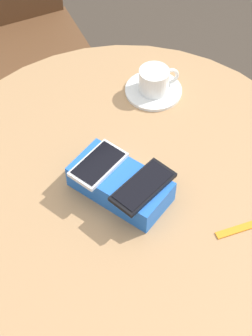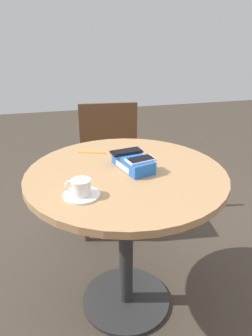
{
  "view_description": "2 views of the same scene",
  "coord_description": "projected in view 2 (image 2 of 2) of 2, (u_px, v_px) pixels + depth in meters",
  "views": [
    {
      "loc": [
        -0.6,
        0.46,
        1.71
      ],
      "look_at": [
        0.0,
        0.0,
        0.77
      ],
      "focal_mm": 60.0,
      "sensor_mm": 36.0,
      "label": 1
    },
    {
      "loc": [
        1.24,
        -0.29,
        1.36
      ],
      "look_at": [
        0.0,
        0.0,
        0.77
      ],
      "focal_mm": 35.0,
      "sensor_mm": 36.0,
      "label": 2
    }
  ],
  "objects": [
    {
      "name": "ground_plane",
      "position": [
        126.0,
        300.0,
        1.73
      ],
      "size": [
        8.0,
        8.0,
        0.0
      ],
      "primitive_type": "plane",
      "color": "#42382D"
    },
    {
      "name": "round_table",
      "position": [
        126.0,
        203.0,
        1.48
      ],
      "size": [
        0.87,
        0.87,
        0.75
      ],
      "color": "#2D2D2D",
      "rests_on": "ground_plane"
    },
    {
      "name": "phone_box",
      "position": [
        133.0,
        163.0,
        1.44
      ],
      "size": [
        0.23,
        0.16,
        0.06
      ],
      "color": "blue",
      "rests_on": "round_table"
    },
    {
      "name": "phone_black",
      "position": [
        126.0,
        152.0,
        1.47
      ],
      "size": [
        0.09,
        0.15,
        0.01
      ],
      "color": "black",
      "rests_on": "phone_box"
    },
    {
      "name": "phone_white",
      "position": [
        140.0,
        160.0,
        1.39
      ],
      "size": [
        0.09,
        0.13,
        0.01
      ],
      "color": "silver",
      "rests_on": "phone_box"
    },
    {
      "name": "saucer",
      "position": [
        82.0,
        195.0,
        1.22
      ],
      "size": [
        0.14,
        0.14,
        0.01
      ],
      "primitive_type": "cylinder",
      "color": "white",
      "rests_on": "round_table"
    },
    {
      "name": "coffee_cup",
      "position": [
        80.0,
        187.0,
        1.21
      ],
      "size": [
        0.07,
        0.1,
        0.06
      ],
      "color": "white",
      "rests_on": "saucer"
    },
    {
      "name": "lanyard_strap",
      "position": [
        92.0,
        152.0,
        1.62
      ],
      "size": [
        0.06,
        0.14,
        0.0
      ],
      "primitive_type": "cube",
      "rotation": [
        0.0,
        0.0,
        1.26
      ],
      "color": "orange",
      "rests_on": "round_table"
    },
    {
      "name": "chair_near_window",
      "position": [
        111.0,
        161.0,
        2.26
      ],
      "size": [
        0.47,
        0.47,
        0.83
      ],
      "color": "brown",
      "rests_on": "ground_plane"
    }
  ]
}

